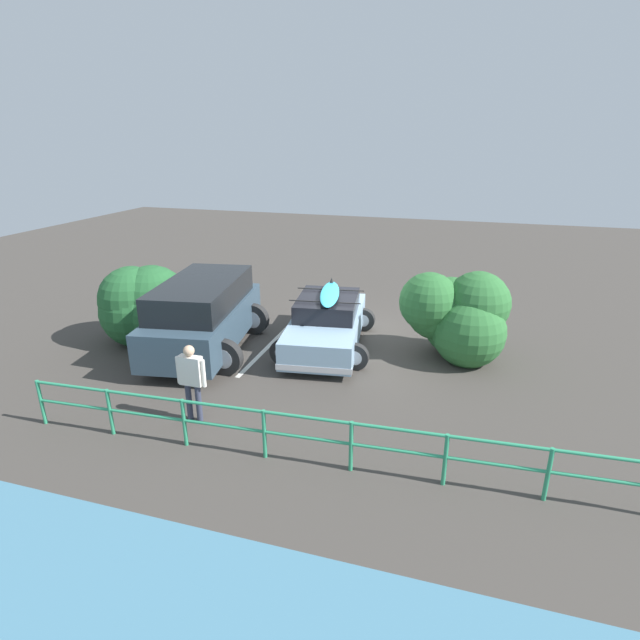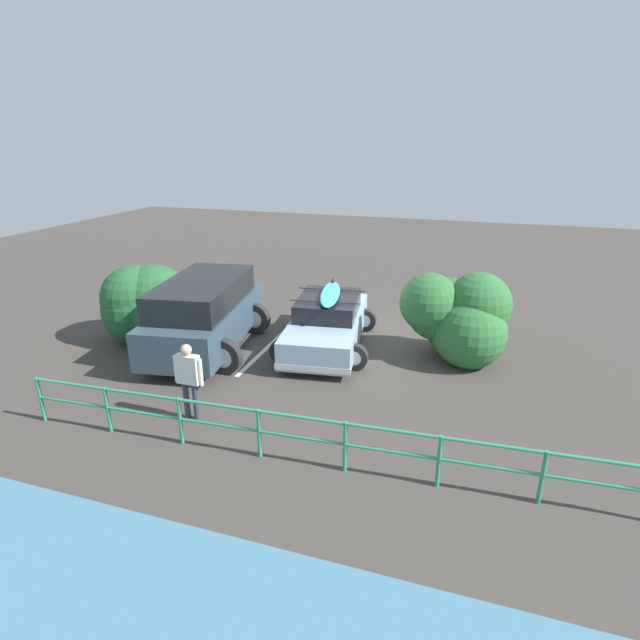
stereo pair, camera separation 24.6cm
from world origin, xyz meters
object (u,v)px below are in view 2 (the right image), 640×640
at_px(sedan_car, 327,323).
at_px(person_bystander, 189,375).
at_px(suv_car, 205,314).
at_px(bush_near_left, 455,315).
at_px(bush_near_right, 145,303).

xyz_separation_m(sedan_car, person_bystander, (1.46, 4.31, 0.32)).
xyz_separation_m(suv_car, bush_near_left, (-6.14, -1.42, 0.15)).
relative_size(suv_car, bush_near_right, 1.84).
distance_m(sedan_car, suv_car, 3.18).
height_order(person_bystander, bush_near_right, bush_near_right).
bearing_deg(bush_near_left, suv_car, 13.02).
bearing_deg(sedan_car, bush_near_right, 12.77).
relative_size(sedan_car, person_bystander, 2.75).
bearing_deg(suv_car, person_bystander, 115.19).
relative_size(sedan_car, suv_car, 0.93).
distance_m(person_bystander, bush_near_right, 4.64).
bearing_deg(bush_near_right, sedan_car, -167.23).
bearing_deg(bush_near_right, person_bystander, 135.92).
xyz_separation_m(person_bystander, bush_near_right, (3.33, -3.23, 0.10)).
bearing_deg(person_bystander, sedan_car, -108.72).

